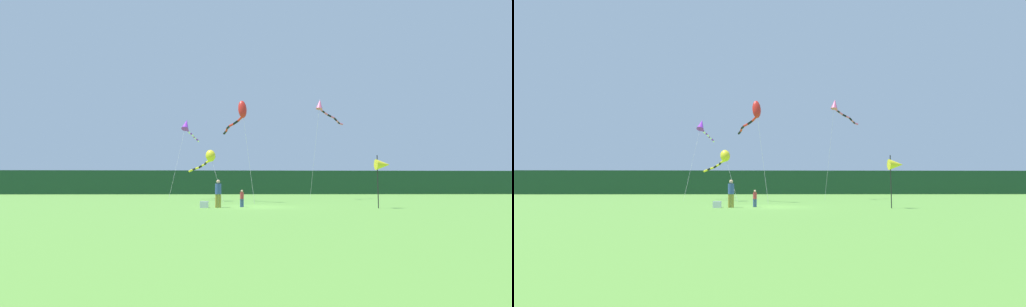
# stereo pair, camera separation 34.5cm
# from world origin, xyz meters

# --- Properties ---
(ground_plane) EXTENTS (120.00, 120.00, 0.00)m
(ground_plane) POSITION_xyz_m (0.00, 0.00, 0.00)
(ground_plane) COLOR #5B9338
(distant_treeline) EXTENTS (108.00, 3.16, 4.32)m
(distant_treeline) POSITION_xyz_m (0.00, 45.00, 2.16)
(distant_treeline) COLOR #1E4228
(distant_treeline) RESTS_ON ground
(person_adult) EXTENTS (0.40, 0.40, 1.80)m
(person_adult) POSITION_xyz_m (-2.66, -0.94, 1.01)
(person_adult) COLOR olive
(person_adult) RESTS_ON ground
(person_child) EXTENTS (0.25, 0.25, 1.13)m
(person_child) POSITION_xyz_m (-1.13, -0.33, 0.63)
(person_child) COLOR #334C8C
(person_child) RESTS_ON ground
(cooler_box) EXTENTS (0.52, 0.42, 0.42)m
(cooler_box) POSITION_xyz_m (-3.53, -1.13, 0.21)
(cooler_box) COLOR silver
(cooler_box) RESTS_ON ground
(banner_flag_pole) EXTENTS (0.90, 0.70, 3.34)m
(banner_flag_pole) POSITION_xyz_m (7.79, -1.91, 2.71)
(banner_flag_pole) COLOR black
(banner_flag_pole) RESTS_ON ground
(kite_purple) EXTENTS (1.97, 8.72, 9.27)m
(kite_purple) POSITION_xyz_m (-7.61, 17.92, 8.31)
(kite_purple) COLOR #B2B2B2
(kite_purple) RESTS_ON ground
(kite_yellow) EXTENTS (4.05, 6.39, 4.97)m
(kite_yellow) POSITION_xyz_m (-4.38, 10.62, 4.12)
(kite_yellow) COLOR #B2B2B2
(kite_yellow) RESTS_ON ground
(kite_red) EXTENTS (2.94, 6.54, 9.02)m
(kite_red) POSITION_xyz_m (-1.35, 7.74, 7.93)
(kite_red) COLOR #B2B2B2
(kite_red) RESTS_ON ground
(kite_rainbow) EXTENTS (4.94, 5.53, 10.74)m
(kite_rainbow) POSITION_xyz_m (7.54, 14.57, 9.82)
(kite_rainbow) COLOR #B2B2B2
(kite_rainbow) RESTS_ON ground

